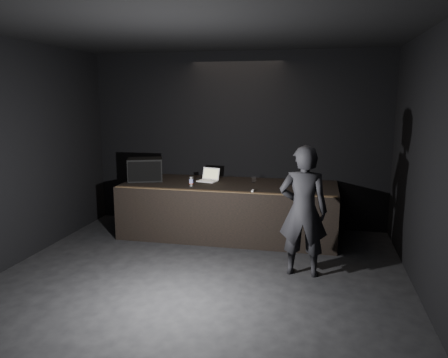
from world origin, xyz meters
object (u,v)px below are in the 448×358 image
beer_can (191,181)px  person (303,211)px  laptop (209,178)px  stage_monitor (145,170)px  stage_riser (229,209)px

beer_can → person: (2.08, -1.26, -0.12)m
beer_can → laptop: bearing=71.2°
laptop → person: person is taller
laptop → beer_can: laptop is taller
stage_monitor → laptop: 1.25m
laptop → person: size_ratio=0.22×
stage_riser → stage_monitor: stage_monitor is taller
stage_riser → stage_monitor: 1.82m
stage_riser → person: bearing=-48.4°
laptop → beer_can: (-0.19, -0.57, 0.02)m
stage_riser → laptop: (-0.44, 0.20, 0.56)m
stage_riser → person: (1.44, -1.62, 0.47)m
stage_monitor → beer_can: 1.09m
laptop → beer_can: 0.60m
laptop → beer_can: size_ratio=2.39×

